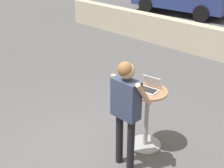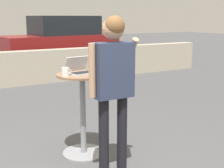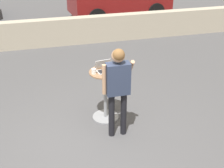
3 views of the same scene
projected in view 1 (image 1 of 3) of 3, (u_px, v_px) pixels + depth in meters
ground_plane at (89, 155)px, 4.98m from camera, size 50.00×50.00×0.00m
cafe_table at (147, 116)px, 4.98m from camera, size 0.61×0.61×1.03m
laptop at (149, 87)px, 4.79m from camera, size 0.34×0.32×0.20m
coffee_mug at (136, 84)px, 4.87m from camera, size 0.12×0.08×0.10m
standing_person at (126, 103)px, 4.31m from camera, size 0.55×0.37×1.71m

